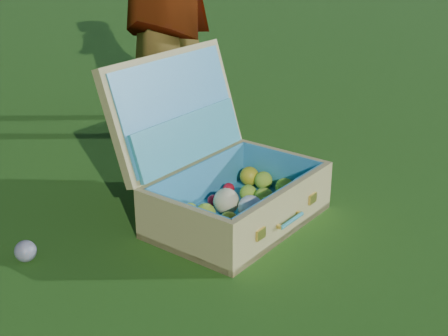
{
  "coord_description": "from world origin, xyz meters",
  "views": [
    {
      "loc": [
        -1.12,
        -1.48,
        0.91
      ],
      "look_at": [
        -0.04,
        -0.05,
        0.16
      ],
      "focal_mm": 50.0,
      "sensor_mm": 36.0,
      "label": 1
    }
  ],
  "objects": [
    {
      "name": "ground",
      "position": [
        0.0,
        0.0,
        0.0
      ],
      "size": [
        60.0,
        60.0,
        0.0
      ],
      "primitive_type": "plane",
      "color": "#215114",
      "rests_on": "ground"
    },
    {
      "name": "stray_ball",
      "position": [
        -0.65,
        0.05,
        0.03
      ],
      "size": [
        0.06,
        0.06,
        0.06
      ],
      "primitive_type": "sphere",
      "color": "teal",
      "rests_on": "ground"
    },
    {
      "name": "suitcase",
      "position": [
        -0.06,
        -0.05,
        0.14
      ],
      "size": [
        0.65,
        0.62,
        0.5
      ],
      "rotation": [
        0.0,
        0.0,
        0.27
      ],
      "color": "tan",
      "rests_on": "ground"
    }
  ]
}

